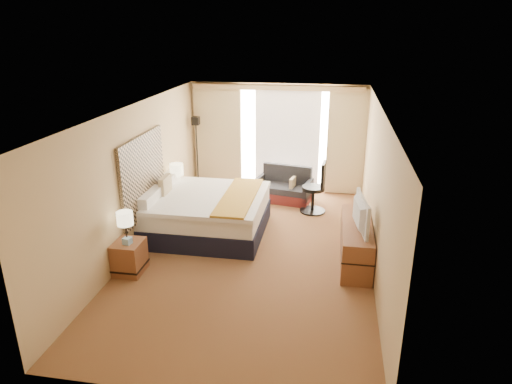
% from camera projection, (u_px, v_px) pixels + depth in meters
% --- Properties ---
extents(floor, '(4.20, 7.00, 0.02)m').
position_uv_depth(floor, '(252.00, 252.00, 8.29)').
color(floor, maroon).
rests_on(floor, ground).
extents(ceiling, '(4.20, 7.00, 0.02)m').
position_uv_depth(ceiling, '(251.00, 109.00, 7.40)').
color(ceiling, silver).
rests_on(ceiling, wall_back).
extents(wall_back, '(4.20, 0.02, 2.60)m').
position_uv_depth(wall_back, '(277.00, 138.00, 11.08)').
color(wall_back, tan).
rests_on(wall_back, ground).
extents(wall_front, '(4.20, 0.02, 2.60)m').
position_uv_depth(wall_front, '(190.00, 296.00, 4.61)').
color(wall_front, tan).
rests_on(wall_front, ground).
extents(wall_left, '(0.02, 7.00, 2.60)m').
position_uv_depth(wall_left, '(137.00, 178.00, 8.18)').
color(wall_left, tan).
rests_on(wall_left, ground).
extents(wall_right, '(0.02, 7.00, 2.60)m').
position_uv_depth(wall_right, '(377.00, 191.00, 7.51)').
color(wall_right, tan).
rests_on(wall_right, ground).
extents(headboard, '(0.06, 1.85, 1.50)m').
position_uv_depth(headboard, '(143.00, 176.00, 8.37)').
color(headboard, black).
rests_on(headboard, wall_left).
extents(nightstand_left, '(0.45, 0.52, 0.55)m').
position_uv_depth(nightstand_left, '(129.00, 257.00, 7.53)').
color(nightstand_left, brown).
rests_on(nightstand_left, floor).
extents(nightstand_right, '(0.45, 0.52, 0.55)m').
position_uv_depth(nightstand_right, '(179.00, 202.00, 9.84)').
color(nightstand_right, brown).
rests_on(nightstand_right, floor).
extents(media_dresser, '(0.50, 1.80, 0.70)m').
position_uv_depth(media_dresser, '(356.00, 242.00, 7.88)').
color(media_dresser, brown).
rests_on(media_dresser, floor).
extents(window, '(2.30, 0.02, 2.30)m').
position_uv_depth(window, '(287.00, 138.00, 11.01)').
color(window, white).
rests_on(window, wall_back).
extents(curtains, '(4.12, 0.19, 2.56)m').
position_uv_depth(curtains, '(277.00, 134.00, 10.94)').
color(curtains, '#C9B38D').
rests_on(curtains, floor).
extents(bed, '(2.29, 2.09, 1.11)m').
position_uv_depth(bed, '(205.00, 213.00, 8.97)').
color(bed, black).
rests_on(bed, floor).
extents(loveseat, '(1.38, 0.92, 0.79)m').
position_uv_depth(loveseat, '(284.00, 189.00, 10.67)').
color(loveseat, maroon).
rests_on(loveseat, floor).
extents(floor_lamp, '(0.23, 0.23, 1.84)m').
position_uv_depth(floor_lamp, '(196.00, 139.00, 10.96)').
color(floor_lamp, black).
rests_on(floor_lamp, floor).
extents(desk_chair, '(0.56, 0.56, 1.15)m').
position_uv_depth(desk_chair, '(316.00, 190.00, 9.89)').
color(desk_chair, black).
rests_on(desk_chair, floor).
extents(lamp_left, '(0.26, 0.26, 0.55)m').
position_uv_depth(lamp_left, '(125.00, 219.00, 7.25)').
color(lamp_left, black).
rests_on(lamp_left, nightstand_left).
extents(lamp_right, '(0.28, 0.28, 0.59)m').
position_uv_depth(lamp_right, '(177.00, 170.00, 9.58)').
color(lamp_right, black).
rests_on(lamp_right, nightstand_right).
extents(tissue_box, '(0.14, 0.14, 0.11)m').
position_uv_depth(tissue_box, '(127.00, 241.00, 7.35)').
color(tissue_box, '#8BB6D7').
rests_on(tissue_box, nightstand_left).
extents(telephone, '(0.17, 0.13, 0.06)m').
position_uv_depth(telephone, '(182.00, 190.00, 9.67)').
color(telephone, black).
rests_on(telephone, nightstand_right).
extents(television, '(0.26, 0.99, 0.56)m').
position_uv_depth(television, '(356.00, 213.00, 7.46)').
color(television, black).
rests_on(television, media_dresser).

